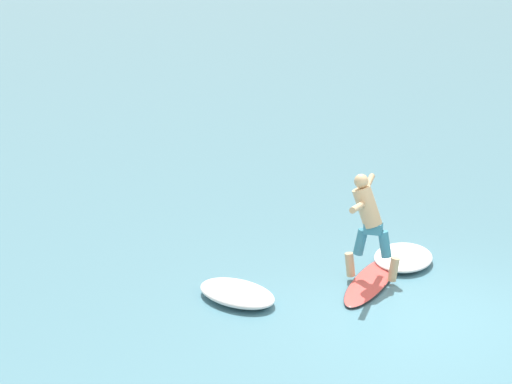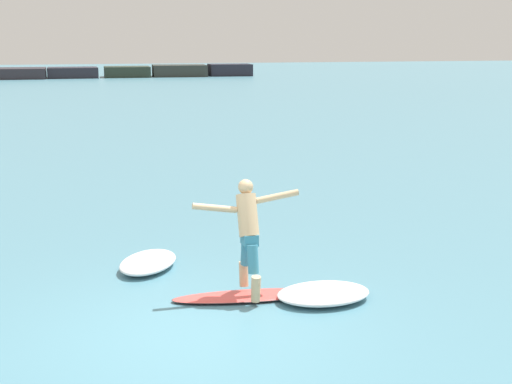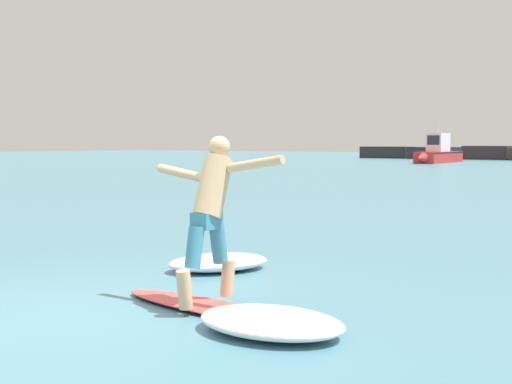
{
  "view_description": "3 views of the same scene",
  "coord_description": "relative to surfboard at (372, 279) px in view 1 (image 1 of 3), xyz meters",
  "views": [
    {
      "loc": [
        -10.88,
        -1.03,
        4.82
      ],
      "look_at": [
        0.93,
        2.71,
        1.28
      ],
      "focal_mm": 60.0,
      "sensor_mm": 36.0,
      "label": 1
    },
    {
      "loc": [
        -1.36,
        -8.24,
        3.56
      ],
      "look_at": [
        1.58,
        2.74,
        1.12
      ],
      "focal_mm": 50.0,
      "sensor_mm": 36.0,
      "label": 2
    },
    {
      "loc": [
        5.31,
        -4.27,
        1.6
      ],
      "look_at": [
        0.93,
        1.83,
        1.08
      ],
      "focal_mm": 50.0,
      "sensor_mm": 36.0,
      "label": 3
    }
  ],
  "objects": [
    {
      "name": "wave_foam_at_nose",
      "position": [
        0.94,
        -0.33,
        0.06
      ],
      "size": [
        1.35,
        0.94,
        0.19
      ],
      "color": "white",
      "rests_on": "ground"
    },
    {
      "name": "wave_foam_at_tail",
      "position": [
        -1.26,
        1.71,
        0.07
      ],
      "size": [
        1.32,
        1.52,
        0.21
      ],
      "color": "white",
      "rests_on": "ground"
    },
    {
      "name": "surfer",
      "position": [
        -0.04,
        0.08,
        0.97
      ],
      "size": [
        1.53,
        0.83,
        1.6
      ],
      "color": "tan",
      "rests_on": "surfboard"
    },
    {
      "name": "surfboard",
      "position": [
        0.0,
        0.0,
        0.0
      ],
      "size": [
        2.38,
        0.73,
        0.2
      ],
      "color": "#E14E48",
      "rests_on": "ground"
    },
    {
      "name": "ground_plane",
      "position": [
        -1.04,
        -0.92,
        -0.04
      ],
      "size": [
        200.0,
        200.0,
        0.0
      ],
      "primitive_type": "plane",
      "color": "teal"
    }
  ]
}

